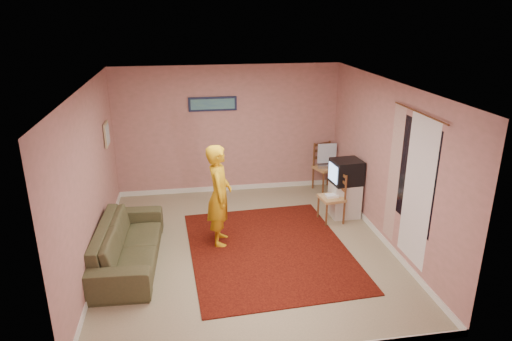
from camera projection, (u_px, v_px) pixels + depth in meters
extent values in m
plane|color=tan|center=(246.00, 248.00, 7.30)|extent=(5.00, 5.00, 0.00)
cube|color=tan|center=(228.00, 130.00, 9.19)|extent=(4.50, 0.02, 2.60)
cube|color=tan|center=(281.00, 255.00, 4.54)|extent=(4.50, 0.02, 2.60)
cube|color=tan|center=(90.00, 180.00, 6.52)|extent=(0.02, 5.00, 2.60)
cube|color=tan|center=(386.00, 164.00, 7.21)|extent=(0.02, 5.00, 2.60)
cube|color=silver|center=(245.00, 85.00, 6.43)|extent=(4.50, 5.00, 0.02)
cube|color=white|center=(230.00, 188.00, 9.60)|extent=(4.50, 0.02, 0.10)
cube|color=white|center=(101.00, 257.00, 6.95)|extent=(0.02, 5.00, 0.10)
cube|color=white|center=(379.00, 234.00, 7.63)|extent=(0.02, 5.00, 0.10)
cube|color=black|center=(415.00, 174.00, 6.32)|extent=(0.01, 1.10, 1.50)
cube|color=white|center=(418.00, 192.00, 6.25)|extent=(0.01, 0.75, 2.10)
cube|color=beige|center=(394.00, 174.00, 6.90)|extent=(0.01, 0.35, 2.10)
cylinder|color=brown|center=(419.00, 113.00, 6.02)|extent=(0.02, 1.40, 0.02)
cube|color=#141B39|center=(213.00, 104.00, 8.93)|extent=(0.95, 0.03, 0.28)
cube|color=#32608D|center=(213.00, 104.00, 8.91)|extent=(0.86, 0.01, 0.20)
cube|color=tan|center=(107.00, 134.00, 7.93)|extent=(0.03, 0.38, 0.42)
cube|color=silver|center=(108.00, 134.00, 7.93)|extent=(0.01, 0.30, 0.34)
cube|color=black|center=(269.00, 249.00, 7.24)|extent=(2.60, 3.17, 0.02)
cube|color=silver|center=(344.00, 199.00, 8.35)|extent=(0.50, 0.45, 0.63)
cube|color=black|center=(346.00, 172.00, 8.17)|extent=(0.54, 0.50, 0.44)
cube|color=#8CB2F2|center=(333.00, 173.00, 8.11)|extent=(0.05, 0.37, 0.31)
cube|color=tan|center=(326.00, 168.00, 9.49)|extent=(0.56, 0.55, 0.05)
cube|color=brown|center=(327.00, 156.00, 9.41)|extent=(0.44, 0.18, 0.51)
cube|color=#BCBCC1|center=(326.00, 165.00, 9.47)|extent=(0.41, 0.31, 0.06)
cube|color=#98CBF9|center=(327.00, 153.00, 9.38)|extent=(0.39, 0.05, 0.41)
cube|color=tan|center=(332.00, 198.00, 8.08)|extent=(0.44, 0.46, 0.05)
cube|color=brown|center=(332.00, 186.00, 8.00)|extent=(0.09, 0.42, 0.47)
cube|color=white|center=(332.00, 196.00, 8.06)|extent=(0.22, 0.17, 0.04)
imported|color=#4B472D|center=(128.00, 244.00, 6.78)|extent=(0.95, 2.21, 0.63)
imported|color=gold|center=(219.00, 195.00, 7.21)|extent=(0.46, 0.65, 1.66)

